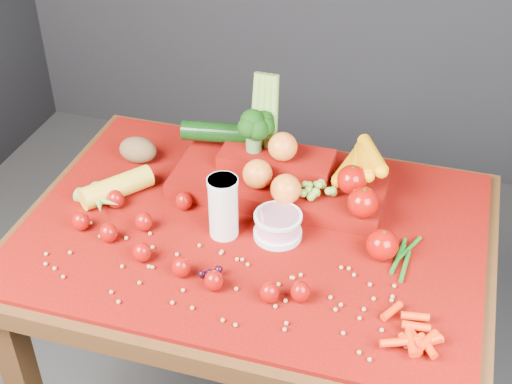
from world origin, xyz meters
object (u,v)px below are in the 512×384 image
(table, at_px, (254,262))
(milk_glass, at_px, (223,205))
(produce_mound, at_px, (287,173))
(yogurt_bowl, at_px, (278,225))

(table, distance_m, milk_glass, 0.20)
(table, bearing_deg, produce_mound, 76.25)
(yogurt_bowl, relative_size, produce_mound, 0.19)
(produce_mound, bearing_deg, table, -103.75)
(milk_glass, relative_size, produce_mound, 0.25)
(table, relative_size, yogurt_bowl, 9.86)
(yogurt_bowl, distance_m, produce_mound, 0.17)
(table, xyz_separation_m, milk_glass, (-0.06, -0.04, 0.19))
(yogurt_bowl, bearing_deg, table, 167.24)
(yogurt_bowl, bearing_deg, produce_mound, 97.84)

